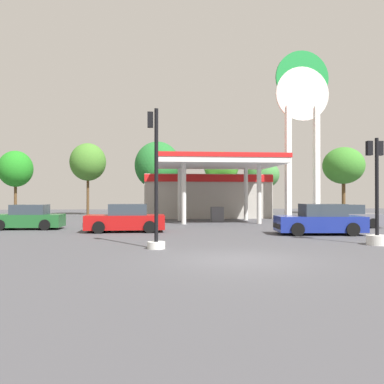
# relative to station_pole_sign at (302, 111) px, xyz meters

# --- Properties ---
(ground_plane) EXTENTS (90.00, 90.00, 0.00)m
(ground_plane) POSITION_rel_station_pole_sign_xyz_m (-9.42, -19.14, -8.71)
(ground_plane) COLOR #47474C
(ground_plane) RESTS_ON ground
(gas_station) EXTENTS (10.69, 13.71, 4.73)m
(gas_station) POSITION_rel_station_pole_sign_xyz_m (-7.23, 3.83, -6.49)
(gas_station) COLOR #ADA89E
(gas_station) RESTS_ON ground
(station_pole_sign) EXTENTS (4.33, 0.56, 13.52)m
(station_pole_sign) POSITION_rel_station_pole_sign_xyz_m (0.00, 0.00, 0.00)
(station_pole_sign) COLOR white
(station_pole_sign) RESTS_ON ground
(car_0) EXTENTS (4.19, 1.95, 1.49)m
(car_0) POSITION_rel_station_pole_sign_xyz_m (-13.36, -9.44, -8.03)
(car_0) COLOR black
(car_0) RESTS_ON ground
(car_1) EXTENTS (4.01, 2.05, 1.39)m
(car_1) POSITION_rel_station_pole_sign_xyz_m (-0.13, -7.67, -8.08)
(car_1) COLOR black
(car_1) RESTS_ON ground
(car_2) EXTENTS (4.41, 2.27, 1.52)m
(car_2) POSITION_rel_station_pole_sign_xyz_m (-3.64, -11.85, -8.02)
(car_2) COLOR black
(car_2) RESTS_ON ground
(car_3) EXTENTS (4.03, 1.94, 1.42)m
(car_3) POSITION_rel_station_pole_sign_xyz_m (-19.07, -7.20, -8.07)
(car_3) COLOR black
(car_3) RESTS_ON ground
(traffic_signal_0) EXTENTS (0.65, 0.68, 5.13)m
(traffic_signal_0) POSITION_rel_station_pole_sign_xyz_m (-11.85, -16.42, -6.89)
(traffic_signal_0) COLOR silver
(traffic_signal_0) RESTS_ON ground
(traffic_signal_1) EXTENTS (0.82, 0.82, 4.21)m
(traffic_signal_1) POSITION_rel_station_pole_sign_xyz_m (-3.17, -16.15, -7.51)
(traffic_signal_1) COLOR silver
(traffic_signal_1) RESTS_ON ground
(tree_0) EXTENTS (3.13, 3.13, 6.09)m
(tree_0) POSITION_rel_station_pole_sign_xyz_m (-24.58, 7.77, -4.32)
(tree_0) COLOR brown
(tree_0) RESTS_ON ground
(tree_1) EXTENTS (3.53, 3.53, 7.09)m
(tree_1) POSITION_rel_station_pole_sign_xyz_m (-18.26, 9.52, -3.49)
(tree_1) COLOR brown
(tree_1) RESTS_ON ground
(tree_2) EXTENTS (4.68, 4.68, 7.47)m
(tree_2) POSITION_rel_station_pole_sign_xyz_m (-11.39, 10.46, -3.69)
(tree_2) COLOR brown
(tree_2) RESTS_ON ground
(tree_3) EXTENTS (3.50, 3.50, 6.34)m
(tree_3) POSITION_rel_station_pole_sign_xyz_m (-5.00, 8.97, -3.91)
(tree_3) COLOR brown
(tree_3) RESTS_ON ground
(tree_4) EXTENTS (3.38, 3.38, 5.46)m
(tree_4) POSITION_rel_station_pole_sign_xyz_m (-0.90, 8.48, -4.70)
(tree_4) COLOR brown
(tree_4) RESTS_ON ground
(tree_5) EXTENTS (4.27, 4.27, 6.99)m
(tree_5) POSITION_rel_station_pole_sign_xyz_m (7.99, 9.26, -3.67)
(tree_5) COLOR brown
(tree_5) RESTS_ON ground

